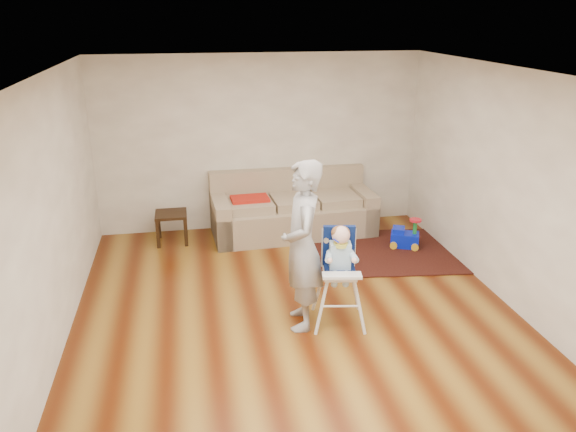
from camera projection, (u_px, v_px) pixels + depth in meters
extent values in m
plane|color=#4F1D07|center=(294.00, 307.00, 6.58)|extent=(5.50, 5.50, 0.00)
cube|color=#BEB6A8|center=(260.00, 143.00, 8.65)|extent=(5.00, 0.04, 2.70)
cube|color=#BEB6A8|center=(53.00, 213.00, 5.68)|extent=(0.04, 5.50, 2.70)
cube|color=#BEB6A8|center=(505.00, 186.00, 6.54)|extent=(0.04, 5.50, 2.70)
cube|color=white|center=(295.00, 71.00, 5.65)|extent=(5.00, 5.50, 0.04)
cube|color=red|center=(250.00, 199.00, 8.39)|extent=(0.58, 0.38, 0.04)
cube|color=black|center=(385.00, 251.00, 8.09)|extent=(2.35, 1.87, 0.02)
sphere|color=#081DDB|center=(350.00, 257.00, 7.68)|extent=(0.16, 0.16, 0.16)
cylinder|color=#081DDB|center=(338.00, 241.00, 5.83)|extent=(0.03, 0.12, 0.01)
imported|color=#949496|center=(302.00, 246.00, 5.93)|extent=(0.51, 0.72, 1.86)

